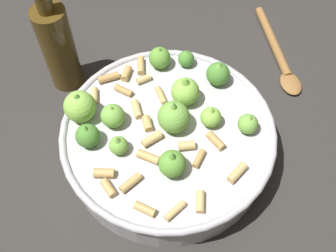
# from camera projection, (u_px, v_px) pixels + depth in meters

# --- Properties ---
(ground_plane) EXTENTS (2.40, 2.40, 0.00)m
(ground_plane) POSITION_uv_depth(u_px,v_px,m) (168.00, 151.00, 0.63)
(ground_plane) COLOR #2D2B28
(cooking_pan) EXTENTS (0.32, 0.32, 0.12)m
(cooking_pan) POSITION_uv_depth(u_px,v_px,m) (167.00, 137.00, 0.60)
(cooking_pan) COLOR #B7B7BC
(cooking_pan) RESTS_ON ground
(olive_oil_bottle) EXTENTS (0.05, 0.05, 0.21)m
(olive_oil_bottle) POSITION_uv_depth(u_px,v_px,m) (58.00, 46.00, 0.64)
(olive_oil_bottle) COLOR #4C3814
(olive_oil_bottle) RESTS_ON ground
(wooden_spoon) EXTENTS (0.13, 0.20, 0.02)m
(wooden_spoon) POSITION_uv_depth(u_px,v_px,m) (278.00, 54.00, 0.73)
(wooden_spoon) COLOR olive
(wooden_spoon) RESTS_ON ground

